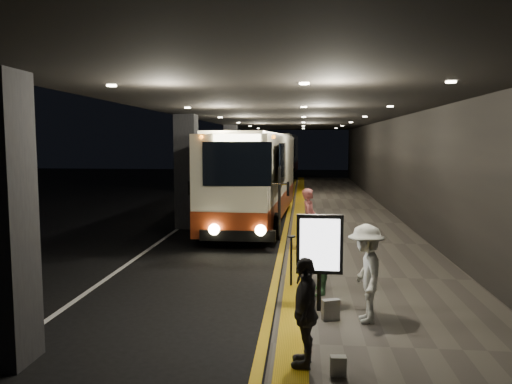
{
  "coord_description": "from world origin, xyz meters",
  "views": [
    {
      "loc": [
        2.99,
        -14.94,
        3.36
      ],
      "look_at": [
        1.45,
        1.4,
        1.7
      ],
      "focal_mm": 35.0,
      "sensor_mm": 36.0,
      "label": 1
    }
  ],
  "objects_px": {
    "coach_third": "(282,157)",
    "passenger_waiting_green": "(316,255)",
    "coach_main": "(255,181)",
    "coach_second": "(272,167)",
    "bag_plain": "(338,366)",
    "info_sign": "(320,246)",
    "passenger_waiting_grey": "(305,312)",
    "bag_polka": "(331,310)",
    "stanchion_post": "(291,261)",
    "passenger_boarding": "(309,219)",
    "passenger_waiting_white": "(366,273)"
  },
  "relations": [
    {
      "from": "coach_main",
      "to": "passenger_waiting_green",
      "type": "xyz_separation_m",
      "value": [
        2.25,
        -10.09,
        -0.74
      ]
    },
    {
      "from": "passenger_waiting_white",
      "to": "bag_polka",
      "type": "height_order",
      "value": "passenger_waiting_white"
    },
    {
      "from": "passenger_waiting_grey",
      "to": "passenger_waiting_green",
      "type": "bearing_deg",
      "value": -179.62
    },
    {
      "from": "coach_second",
      "to": "bag_polka",
      "type": "height_order",
      "value": "coach_second"
    },
    {
      "from": "coach_second",
      "to": "bag_polka",
      "type": "distance_m",
      "value": 23.74
    },
    {
      "from": "bag_polka",
      "to": "info_sign",
      "type": "relative_size",
      "value": 0.21
    },
    {
      "from": "passenger_waiting_grey",
      "to": "bag_polka",
      "type": "bearing_deg",
      "value": 170.27
    },
    {
      "from": "coach_main",
      "to": "bag_polka",
      "type": "xyz_separation_m",
      "value": [
        2.48,
        -11.62,
        -1.38
      ]
    },
    {
      "from": "stanchion_post",
      "to": "coach_third",
      "type": "bearing_deg",
      "value": 92.8
    },
    {
      "from": "coach_second",
      "to": "stanchion_post",
      "type": "xyz_separation_m",
      "value": [
        1.75,
        -21.47,
        -0.98
      ]
    },
    {
      "from": "passenger_waiting_grey",
      "to": "bag_polka",
      "type": "height_order",
      "value": "passenger_waiting_grey"
    },
    {
      "from": "passenger_waiting_grey",
      "to": "coach_third",
      "type": "bearing_deg",
      "value": -172.69
    },
    {
      "from": "passenger_waiting_white",
      "to": "info_sign",
      "type": "height_order",
      "value": "info_sign"
    },
    {
      "from": "passenger_waiting_grey",
      "to": "stanchion_post",
      "type": "distance_m",
      "value": 3.98
    },
    {
      "from": "coach_main",
      "to": "passenger_boarding",
      "type": "relative_size",
      "value": 6.38
    },
    {
      "from": "bag_plain",
      "to": "info_sign",
      "type": "relative_size",
      "value": 0.15
    },
    {
      "from": "passenger_boarding",
      "to": "bag_plain",
      "type": "height_order",
      "value": "passenger_boarding"
    },
    {
      "from": "bag_plain",
      "to": "info_sign",
      "type": "distance_m",
      "value": 2.88
    },
    {
      "from": "bag_plain",
      "to": "stanchion_post",
      "type": "relative_size",
      "value": 0.24
    },
    {
      "from": "coach_second",
      "to": "info_sign",
      "type": "relative_size",
      "value": 6.12
    },
    {
      "from": "coach_main",
      "to": "info_sign",
      "type": "xyz_separation_m",
      "value": [
        2.29,
        -11.12,
        -0.33
      ]
    },
    {
      "from": "passenger_boarding",
      "to": "stanchion_post",
      "type": "bearing_deg",
      "value": -178.76
    },
    {
      "from": "coach_third",
      "to": "passenger_waiting_green",
      "type": "relative_size",
      "value": 7.53
    },
    {
      "from": "passenger_waiting_white",
      "to": "info_sign",
      "type": "distance_m",
      "value": 1.01
    },
    {
      "from": "passenger_waiting_grey",
      "to": "stanchion_post",
      "type": "height_order",
      "value": "passenger_waiting_grey"
    },
    {
      "from": "passenger_waiting_green",
      "to": "coach_second",
      "type": "bearing_deg",
      "value": -177.46
    },
    {
      "from": "coach_second",
      "to": "passenger_waiting_grey",
      "type": "relative_size",
      "value": 7.14
    },
    {
      "from": "coach_second",
      "to": "passenger_waiting_white",
      "type": "bearing_deg",
      "value": -85.34
    },
    {
      "from": "bag_plain",
      "to": "info_sign",
      "type": "xyz_separation_m",
      "value": [
        -0.18,
        2.65,
        1.11
      ]
    },
    {
      "from": "passenger_waiting_grey",
      "to": "coach_main",
      "type": "bearing_deg",
      "value": -167.13
    },
    {
      "from": "info_sign",
      "to": "coach_third",
      "type": "bearing_deg",
      "value": 93.68
    },
    {
      "from": "coach_third",
      "to": "info_sign",
      "type": "distance_m",
      "value": 38.97
    },
    {
      "from": "bag_polka",
      "to": "coach_second",
      "type": "bearing_deg",
      "value": 96.08
    },
    {
      "from": "passenger_waiting_green",
      "to": "stanchion_post",
      "type": "height_order",
      "value": "passenger_waiting_green"
    },
    {
      "from": "passenger_boarding",
      "to": "passenger_waiting_white",
      "type": "height_order",
      "value": "passenger_boarding"
    },
    {
      "from": "passenger_waiting_green",
      "to": "passenger_waiting_grey",
      "type": "distance_m",
      "value": 3.4
    },
    {
      "from": "passenger_boarding",
      "to": "stanchion_post",
      "type": "xyz_separation_m",
      "value": [
        -0.44,
        -3.95,
        -0.35
      ]
    },
    {
      "from": "coach_second",
      "to": "coach_third",
      "type": "xyz_separation_m",
      "value": [
        -0.07,
        15.83,
        0.2
      ]
    },
    {
      "from": "coach_main",
      "to": "info_sign",
      "type": "height_order",
      "value": "coach_main"
    },
    {
      "from": "coach_main",
      "to": "coach_third",
      "type": "bearing_deg",
      "value": 93.01
    },
    {
      "from": "coach_second",
      "to": "passenger_boarding",
      "type": "xyz_separation_m",
      "value": [
        2.18,
        -17.52,
        -0.63
      ]
    },
    {
      "from": "coach_main",
      "to": "stanchion_post",
      "type": "height_order",
      "value": "coach_main"
    },
    {
      "from": "coach_main",
      "to": "info_sign",
      "type": "distance_m",
      "value": 11.36
    },
    {
      "from": "passenger_waiting_grey",
      "to": "info_sign",
      "type": "relative_size",
      "value": 0.86
    },
    {
      "from": "coach_main",
      "to": "passenger_waiting_white",
      "type": "distance_m",
      "value": 12.03
    },
    {
      "from": "passenger_boarding",
      "to": "passenger_waiting_green",
      "type": "distance_m",
      "value": 4.52
    },
    {
      "from": "coach_main",
      "to": "coach_second",
      "type": "relative_size",
      "value": 1.03
    },
    {
      "from": "coach_third",
      "to": "passenger_waiting_green",
      "type": "xyz_separation_m",
      "value": [
        2.35,
        -37.87,
        -0.9
      ]
    },
    {
      "from": "coach_third",
      "to": "info_sign",
      "type": "height_order",
      "value": "coach_third"
    },
    {
      "from": "coach_third",
      "to": "passenger_boarding",
      "type": "bearing_deg",
      "value": -84.15
    }
  ]
}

